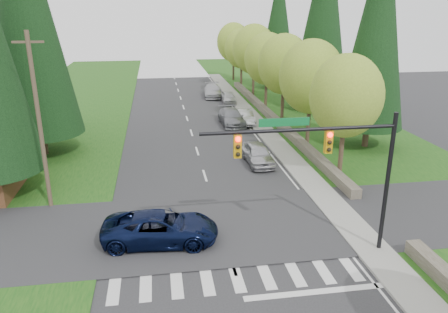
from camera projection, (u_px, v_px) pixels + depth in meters
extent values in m
cube|color=#154813|center=(353.00, 147.00, 36.43)|extent=(14.00, 110.00, 0.06)
cube|color=#154813|center=(25.00, 163.00, 32.62)|extent=(14.00, 110.00, 0.06)
cube|color=#28282B|center=(221.00, 226.00, 23.33)|extent=(120.00, 8.00, 0.10)
cube|color=gray|center=(276.00, 143.00, 37.39)|extent=(1.80, 80.00, 0.13)
cube|color=gray|center=(267.00, 143.00, 37.27)|extent=(0.20, 80.00, 0.13)
cube|color=#4C4438|center=(272.00, 117.00, 45.02)|extent=(0.70, 40.00, 0.70)
cylinder|color=black|center=(387.00, 185.00, 20.00)|extent=(0.20, 0.20, 6.80)
cylinder|color=black|center=(300.00, 130.00, 18.46)|extent=(8.60, 0.16, 0.16)
cube|color=#0C662D|center=(284.00, 122.00, 18.29)|extent=(2.20, 0.04, 0.35)
cube|color=#BF8C0C|center=(328.00, 142.00, 18.85)|extent=(0.32, 0.24, 1.00)
sphere|color=#FF0C05|center=(330.00, 135.00, 18.60)|extent=(0.22, 0.22, 0.22)
cube|color=#BF8C0C|center=(237.00, 146.00, 18.26)|extent=(0.32, 0.24, 1.00)
sphere|color=#FF0C05|center=(238.00, 139.00, 18.02)|extent=(0.22, 0.22, 0.22)
cylinder|color=#473828|center=(40.00, 124.00, 24.04)|extent=(0.24, 0.24, 10.00)
cube|color=#473828|center=(28.00, 42.00, 22.61)|extent=(1.60, 0.10, 0.12)
cylinder|color=#38281C|center=(342.00, 143.00, 29.50)|extent=(0.32, 0.32, 4.76)
ellipsoid|color=olive|center=(346.00, 96.00, 28.45)|extent=(4.80, 4.80, 5.52)
cylinder|color=#38281C|center=(309.00, 117.00, 36.02)|extent=(0.32, 0.32, 4.93)
ellipsoid|color=olive|center=(311.00, 77.00, 34.93)|extent=(5.20, 5.20, 5.98)
cylinder|color=#38281C|center=(283.00, 100.00, 42.51)|extent=(0.32, 0.32, 5.04)
ellipsoid|color=olive|center=(284.00, 64.00, 41.40)|extent=(5.00, 5.00, 5.75)
cylinder|color=#38281C|center=(266.00, 88.00, 49.10)|extent=(0.32, 0.32, 4.82)
ellipsoid|color=olive|center=(267.00, 59.00, 48.04)|extent=(5.00, 5.00, 5.75)
cylinder|color=#38281C|center=(253.00, 77.00, 55.60)|extent=(0.32, 0.32, 5.15)
ellipsoid|color=olive|center=(254.00, 49.00, 54.46)|extent=(5.40, 5.40, 6.21)
cylinder|color=#38281C|center=(241.00, 71.00, 62.18)|extent=(0.32, 0.32, 4.70)
ellipsoid|color=olive|center=(242.00, 48.00, 61.14)|extent=(4.80, 4.80, 5.52)
cylinder|color=#38281C|center=(233.00, 64.00, 68.69)|extent=(0.32, 0.32, 4.98)
ellipsoid|color=olive|center=(234.00, 42.00, 67.58)|extent=(5.20, 5.20, 5.98)
cylinder|color=#38281C|center=(44.00, 142.00, 34.32)|extent=(0.50, 0.50, 2.00)
cone|color=black|center=(24.00, 4.00, 30.96)|extent=(6.46, 6.46, 19.00)
cylinder|color=#38281C|center=(36.00, 124.00, 39.63)|extent=(0.50, 0.50, 2.00)
cone|color=black|center=(20.00, 17.00, 36.60)|extent=(5.78, 5.78, 17.00)
cylinder|color=#38281C|center=(366.00, 135.00, 36.25)|extent=(0.50, 0.50, 2.00)
cone|color=black|center=(378.00, 25.00, 33.38)|extent=(5.44, 5.44, 16.00)
cylinder|color=#38281C|center=(318.00, 101.00, 49.48)|extent=(0.50, 0.50, 2.00)
cone|color=black|center=(324.00, 10.00, 46.28)|extent=(6.12, 6.12, 18.00)
cylinder|color=#38281C|center=(276.00, 81.00, 62.40)|extent=(0.50, 0.50, 2.00)
cone|color=black|center=(278.00, 20.00, 59.70)|extent=(5.10, 5.10, 15.00)
imported|color=black|center=(161.00, 228.00, 21.53)|extent=(5.90, 3.12, 1.58)
imported|color=#AFAEB3|center=(258.00, 154.00, 32.42)|extent=(1.93, 4.52, 1.52)
imported|color=gray|center=(232.00, 117.00, 43.10)|extent=(2.26, 5.32, 1.53)
imported|color=silver|center=(245.00, 117.00, 43.54)|extent=(1.47, 4.15, 1.36)
imported|color=silver|center=(229.00, 98.00, 52.79)|extent=(1.89, 4.06, 1.34)
imported|color=#AEAEB3|center=(213.00, 91.00, 56.44)|extent=(2.66, 5.59, 1.58)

